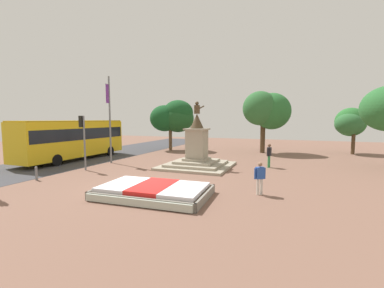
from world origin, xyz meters
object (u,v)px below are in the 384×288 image
Objects in this scene: traffic_light_mid_block at (83,133)px; city_bus at (73,137)px; pedestrian_near_planter at (269,154)px; pedestrian_with_handbag at (260,176)px; flower_planter at (153,191)px; kerb_bollard_mid_b at (36,173)px; statue_monument at (197,154)px; banner_pole at (110,118)px.

city_bus is at bearing 142.74° from traffic_light_mid_block.
pedestrian_with_handbag is at bearing -88.66° from pedestrian_near_planter.
flower_planter is 7.99m from kerb_bollard_mid_b.
pedestrian_near_planter is at bearing 25.30° from traffic_light_mid_block.
pedestrian_with_handbag is (16.50, -4.90, -1.09)m from city_bus.
city_bus is 7.90m from kerb_bollard_mid_b.
statue_monument reaches higher than pedestrian_near_planter.
kerb_bollard_mid_b is (-12.36, -9.09, -0.59)m from pedestrian_near_planter.
city_bus is at bearing -171.53° from pedestrian_near_planter.
traffic_light_mid_block is (-7.66, 3.73, 2.36)m from flower_planter.
banner_pole reaches higher than statue_monument.
traffic_light_mid_block is 12.44m from pedestrian_with_handbag.
city_bus reaches higher than pedestrian_with_handbag.
kerb_bollard_mid_b is (-0.32, -3.40, -2.18)m from traffic_light_mid_block.
flower_planter is at bearing -25.93° from traffic_light_mid_block.
pedestrian_with_handbag is at bearing 24.61° from flower_planter.
pedestrian_near_planter is (12.04, 5.69, -1.59)m from traffic_light_mid_block.
statue_monument reaches higher than pedestrian_with_handbag.
pedestrian_near_planter is at bearing 11.97° from banner_pole.
flower_planter is at bearing -41.00° from banner_pole.
flower_planter is at bearing -30.32° from city_bus.
city_bus reaches higher than pedestrian_near_planter.
pedestrian_with_handbag is 12.66m from kerb_bollard_mid_b.
statue_monument is at bearing 94.98° from flower_planter.
banner_pole is at bearing -168.03° from pedestrian_near_planter.
kerb_bollard_mid_b is (-7.98, 0.33, 0.18)m from flower_planter.
banner_pole is at bearing -173.13° from statue_monument.
traffic_light_mid_block is 0.37× the size of city_bus.
city_bus is 16.54m from pedestrian_near_planter.
city_bus is 6.65× the size of pedestrian_with_handbag.
banner_pole is 4.43m from city_bus.
banner_pole reaches higher than pedestrian_near_planter.
traffic_light_mid_block is 4.65× the size of kerb_bollard_mid_b.
flower_planter is 1.39× the size of traffic_light_mid_block.
kerb_bollard_mid_b is at bearing -172.03° from pedestrian_with_handbag.
pedestrian_near_planter is (5.05, 1.73, 0.05)m from statue_monument.
pedestrian_with_handbag is 7.34m from pedestrian_near_planter.
pedestrian_with_handbag is 1.90× the size of kerb_bollard_mid_b.
kerb_bollard_mid_b is at bearing -134.82° from statue_monument.
traffic_light_mid_block is 2.45× the size of pedestrian_with_handbag.
kerb_bollard_mid_b is at bearing -91.18° from banner_pole.
city_bus is at bearing 163.45° from pedestrian_with_handbag.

